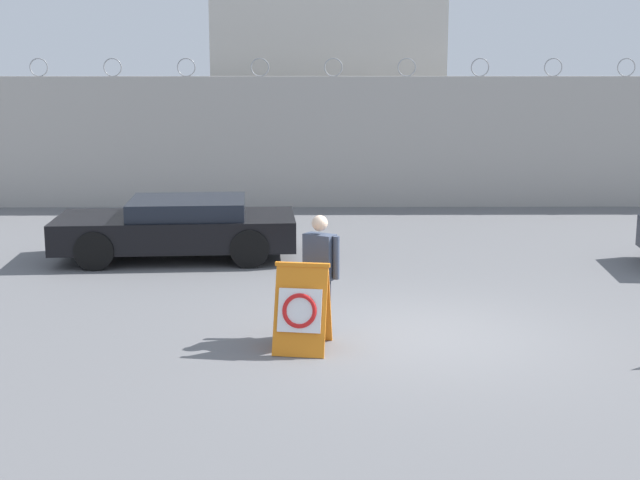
# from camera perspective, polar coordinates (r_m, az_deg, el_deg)

# --- Properties ---
(ground_plane) EXTENTS (90.00, 90.00, 0.00)m
(ground_plane) POSITION_cam_1_polar(r_m,az_deg,el_deg) (12.34, 6.39, -6.09)
(ground_plane) COLOR slate
(perimeter_wall) EXTENTS (36.00, 0.30, 3.78)m
(perimeter_wall) POSITION_cam_1_polar(r_m,az_deg,el_deg) (22.97, 3.18, 6.29)
(perimeter_wall) COLOR #ADA8A0
(perimeter_wall) RESTS_ON ground_plane
(building_block) EXTENTS (6.43, 6.38, 6.41)m
(building_block) POSITION_cam_1_polar(r_m,az_deg,el_deg) (27.76, 0.44, 10.35)
(building_block) COLOR beige
(building_block) RESTS_ON ground_plane
(barricade_sign) EXTENTS (0.79, 0.90, 1.15)m
(barricade_sign) POSITION_cam_1_polar(r_m,az_deg,el_deg) (11.53, -1.16, -4.30)
(barricade_sign) COLOR orange
(barricade_sign) RESTS_ON ground_plane
(security_guard) EXTENTS (0.55, 0.59, 1.67)m
(security_guard) POSITION_cam_1_polar(r_m,az_deg,el_deg) (12.04, -0.01, -1.92)
(security_guard) COLOR #232838
(security_guard) RESTS_ON ground_plane
(parked_car_front_coupe) EXTENTS (4.59, 2.24, 1.14)m
(parked_car_front_coupe) POSITION_cam_1_polar(r_m,az_deg,el_deg) (17.10, -9.05, 0.84)
(parked_car_front_coupe) COLOR black
(parked_car_front_coupe) RESTS_ON ground_plane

